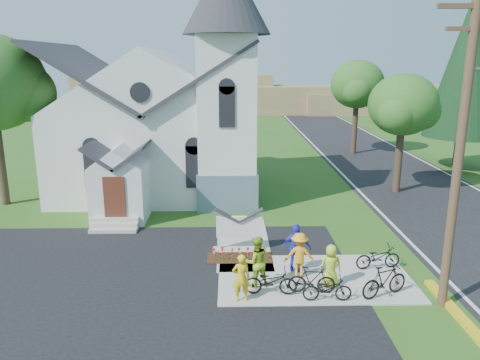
{
  "coord_description": "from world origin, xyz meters",
  "views": [
    {
      "loc": [
        -1.58,
        -15.08,
        7.75
      ],
      "look_at": [
        -1.12,
        5.0,
        2.59
      ],
      "focal_mm": 35.0,
      "sensor_mm": 36.0,
      "label": 1
    }
  ],
  "objects_px": {
    "cyclist_0": "(241,278)",
    "bike_3": "(385,281)",
    "bike_1": "(312,280)",
    "bike_4": "(378,257)",
    "bike_0": "(271,281)",
    "cyclist_3": "(299,255)",
    "cyclist_4": "(331,266)",
    "cyclist_2": "(296,248)",
    "bike_2": "(327,289)",
    "utility_pole": "(463,141)",
    "church_sign": "(239,227)",
    "cyclist_1": "(256,262)"
  },
  "relations": [
    {
      "from": "cyclist_2",
      "to": "cyclist_3",
      "type": "relative_size",
      "value": 1.1
    },
    {
      "from": "bike_0",
      "to": "cyclist_1",
      "type": "relative_size",
      "value": 0.98
    },
    {
      "from": "utility_pole",
      "to": "cyclist_2",
      "type": "height_order",
      "value": "utility_pole"
    },
    {
      "from": "cyclist_0",
      "to": "bike_4",
      "type": "bearing_deg",
      "value": -162.51
    },
    {
      "from": "bike_1",
      "to": "cyclist_3",
      "type": "bearing_deg",
      "value": 16.36
    },
    {
      "from": "bike_1",
      "to": "cyclist_4",
      "type": "xyz_separation_m",
      "value": [
        0.73,
        0.47,
        0.29
      ]
    },
    {
      "from": "cyclist_2",
      "to": "bike_3",
      "type": "distance_m",
      "value": 3.37
    },
    {
      "from": "cyclist_2",
      "to": "cyclist_3",
      "type": "xyz_separation_m",
      "value": [
        0.05,
        -0.45,
        -0.09
      ]
    },
    {
      "from": "cyclist_0",
      "to": "bike_0",
      "type": "xyz_separation_m",
      "value": [
        1.0,
        0.4,
        -0.34
      ]
    },
    {
      "from": "bike_0",
      "to": "cyclist_3",
      "type": "distance_m",
      "value": 1.79
    },
    {
      "from": "bike_1",
      "to": "bike_4",
      "type": "xyz_separation_m",
      "value": [
        2.85,
        1.87,
        -0.02
      ]
    },
    {
      "from": "bike_2",
      "to": "cyclist_4",
      "type": "height_order",
      "value": "cyclist_4"
    },
    {
      "from": "cyclist_3",
      "to": "cyclist_4",
      "type": "relative_size",
      "value": 1.09
    },
    {
      "from": "utility_pole",
      "to": "cyclist_0",
      "type": "distance_m",
      "value": 8.01
    },
    {
      "from": "bike_0",
      "to": "cyclist_0",
      "type": "bearing_deg",
      "value": 115.88
    },
    {
      "from": "utility_pole",
      "to": "cyclist_2",
      "type": "bearing_deg",
      "value": 150.24
    },
    {
      "from": "bike_1",
      "to": "bike_2",
      "type": "bearing_deg",
      "value": -136.98
    },
    {
      "from": "cyclist_0",
      "to": "cyclist_1",
      "type": "height_order",
      "value": "cyclist_1"
    },
    {
      "from": "utility_pole",
      "to": "cyclist_0",
      "type": "height_order",
      "value": "utility_pole"
    },
    {
      "from": "bike_3",
      "to": "bike_4",
      "type": "relative_size",
      "value": 1.06
    },
    {
      "from": "bike_0",
      "to": "bike_4",
      "type": "distance_m",
      "value": 4.66
    },
    {
      "from": "bike_4",
      "to": "cyclist_3",
      "type": "bearing_deg",
      "value": 93.67
    },
    {
      "from": "bike_0",
      "to": "cyclist_4",
      "type": "bearing_deg",
      "value": -72.07
    },
    {
      "from": "cyclist_0",
      "to": "bike_2",
      "type": "xyz_separation_m",
      "value": [
        2.82,
        -0.09,
        -0.39
      ]
    },
    {
      "from": "cyclist_4",
      "to": "church_sign",
      "type": "bearing_deg",
      "value": -46.75
    },
    {
      "from": "bike_0",
      "to": "cyclist_3",
      "type": "relative_size",
      "value": 1.06
    },
    {
      "from": "church_sign",
      "to": "cyclist_3",
      "type": "bearing_deg",
      "value": -50.57
    },
    {
      "from": "cyclist_0",
      "to": "cyclist_4",
      "type": "xyz_separation_m",
      "value": [
        3.14,
        0.92,
        -0.04
      ]
    },
    {
      "from": "bike_1",
      "to": "church_sign",
      "type": "bearing_deg",
      "value": 36.94
    },
    {
      "from": "cyclist_4",
      "to": "bike_4",
      "type": "xyz_separation_m",
      "value": [
        2.11,
        1.4,
        -0.31
      ]
    },
    {
      "from": "utility_pole",
      "to": "cyclist_0",
      "type": "relative_size",
      "value": 6.16
    },
    {
      "from": "church_sign",
      "to": "bike_0",
      "type": "relative_size",
      "value": 1.23
    },
    {
      "from": "cyclist_2",
      "to": "cyclist_4",
      "type": "height_order",
      "value": "cyclist_2"
    },
    {
      "from": "cyclist_3",
      "to": "bike_4",
      "type": "distance_m",
      "value": 3.18
    },
    {
      "from": "bike_1",
      "to": "bike_3",
      "type": "xyz_separation_m",
      "value": [
        2.39,
        -0.28,
        0.07
      ]
    },
    {
      "from": "cyclist_2",
      "to": "cyclist_4",
      "type": "xyz_separation_m",
      "value": [
        1.03,
        -1.25,
        -0.16
      ]
    },
    {
      "from": "bike_0",
      "to": "church_sign",
      "type": "bearing_deg",
      "value": 18.24
    },
    {
      "from": "cyclist_0",
      "to": "cyclist_3",
      "type": "bearing_deg",
      "value": -147.9
    },
    {
      "from": "utility_pole",
      "to": "bike_1",
      "type": "height_order",
      "value": "utility_pole"
    },
    {
      "from": "cyclist_4",
      "to": "utility_pole",
      "type": "bearing_deg",
      "value": 159.83
    },
    {
      "from": "cyclist_0",
      "to": "bike_3",
      "type": "bearing_deg",
      "value": 175.62
    },
    {
      "from": "bike_4",
      "to": "cyclist_1",
      "type": "bearing_deg",
      "value": 98.17
    },
    {
      "from": "cyclist_0",
      "to": "cyclist_4",
      "type": "bearing_deg",
      "value": -170.06
    },
    {
      "from": "utility_pole",
      "to": "cyclist_4",
      "type": "bearing_deg",
      "value": 159.17
    },
    {
      "from": "church_sign",
      "to": "bike_3",
      "type": "height_order",
      "value": "church_sign"
    },
    {
      "from": "cyclist_0",
      "to": "cyclist_4",
      "type": "height_order",
      "value": "cyclist_0"
    },
    {
      "from": "cyclist_1",
      "to": "bike_2",
      "type": "height_order",
      "value": "cyclist_1"
    },
    {
      "from": "church_sign",
      "to": "bike_1",
      "type": "xyz_separation_m",
      "value": [
        2.38,
        -3.86,
        -0.5
      ]
    },
    {
      "from": "cyclist_3",
      "to": "bike_3",
      "type": "xyz_separation_m",
      "value": [
        2.64,
        -1.55,
        -0.28
      ]
    },
    {
      "from": "utility_pole",
      "to": "cyclist_1",
      "type": "height_order",
      "value": "utility_pole"
    }
  ]
}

